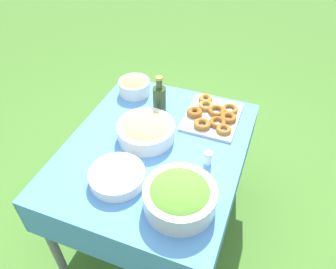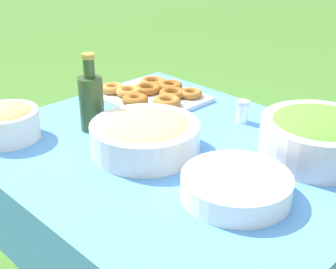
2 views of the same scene
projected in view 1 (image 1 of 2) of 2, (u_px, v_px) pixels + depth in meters
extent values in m
plane|color=#477A2D|center=(157.00, 220.00, 2.25)|extent=(14.00, 14.00, 0.00)
cube|color=#4C8CD1|center=(155.00, 148.00, 1.78)|extent=(1.15, 0.95, 0.02)
cube|color=#4C8CD1|center=(84.00, 143.00, 1.99)|extent=(1.15, 0.01, 0.22)
cube|color=#4C8CD1|center=(236.00, 186.00, 1.74)|extent=(1.15, 0.01, 0.22)
cube|color=#4C8CD1|center=(187.00, 107.00, 2.26)|extent=(0.01, 0.95, 0.22)
cube|color=#4C8CD1|center=(107.00, 250.00, 1.47)|extent=(0.01, 0.95, 0.22)
cylinder|color=slate|center=(132.00, 123.00, 2.49)|extent=(0.05, 0.05, 0.69)
cylinder|color=slate|center=(50.00, 238.00, 1.78)|extent=(0.05, 0.05, 0.69)
cylinder|color=slate|center=(239.00, 151.00, 2.27)|extent=(0.05, 0.05, 0.69)
cylinder|color=silver|center=(180.00, 198.00, 1.45)|extent=(0.33, 0.33, 0.11)
ellipsoid|color=#51892D|center=(180.00, 192.00, 1.42)|extent=(0.29, 0.29, 0.07)
cylinder|color=silver|center=(146.00, 131.00, 1.80)|extent=(0.32, 0.32, 0.09)
ellipsoid|color=tan|center=(146.00, 127.00, 1.78)|extent=(0.28, 0.28, 0.07)
cube|color=silver|center=(212.00, 117.00, 1.95)|extent=(0.36, 0.31, 0.02)
torus|color=#93561E|center=(217.00, 111.00, 1.96)|extent=(0.12, 0.12, 0.03)
torus|color=#93561E|center=(195.00, 112.00, 1.94)|extent=(0.13, 0.13, 0.03)
torus|color=#93561E|center=(217.00, 122.00, 1.88)|extent=(0.14, 0.14, 0.03)
torus|color=#A36628|center=(202.00, 124.00, 1.87)|extent=(0.12, 0.12, 0.03)
torus|color=#B27533|center=(206.00, 106.00, 2.00)|extent=(0.13, 0.13, 0.03)
torus|color=#93561E|center=(228.00, 118.00, 1.91)|extent=(0.12, 0.12, 0.03)
torus|color=#A36628|center=(230.00, 109.00, 1.97)|extent=(0.14, 0.14, 0.02)
torus|color=#B27533|center=(206.00, 99.00, 2.05)|extent=(0.12, 0.12, 0.03)
torus|color=#A36628|center=(224.00, 129.00, 1.83)|extent=(0.10, 0.10, 0.03)
cylinder|color=white|center=(118.00, 180.00, 1.59)|extent=(0.27, 0.27, 0.01)
cylinder|color=white|center=(117.00, 178.00, 1.59)|extent=(0.27, 0.27, 0.01)
cylinder|color=white|center=(117.00, 176.00, 1.58)|extent=(0.27, 0.27, 0.01)
cylinder|color=white|center=(117.00, 175.00, 1.57)|extent=(0.27, 0.27, 0.01)
cylinder|color=white|center=(117.00, 173.00, 1.56)|extent=(0.27, 0.27, 0.01)
cylinder|color=#2D4723|center=(160.00, 100.00, 1.94)|extent=(0.08, 0.08, 0.17)
cylinder|color=#2D4723|center=(159.00, 84.00, 1.86)|extent=(0.04, 0.04, 0.06)
cylinder|color=#A58C33|center=(159.00, 78.00, 1.83)|extent=(0.04, 0.04, 0.01)
cylinder|color=white|center=(134.00, 87.00, 2.12)|extent=(0.20, 0.20, 0.09)
ellipsoid|color=tan|center=(134.00, 83.00, 2.10)|extent=(0.18, 0.18, 0.07)
cylinder|color=white|center=(208.00, 159.00, 1.66)|extent=(0.04, 0.04, 0.06)
cylinder|color=silver|center=(209.00, 154.00, 1.64)|extent=(0.04, 0.04, 0.01)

